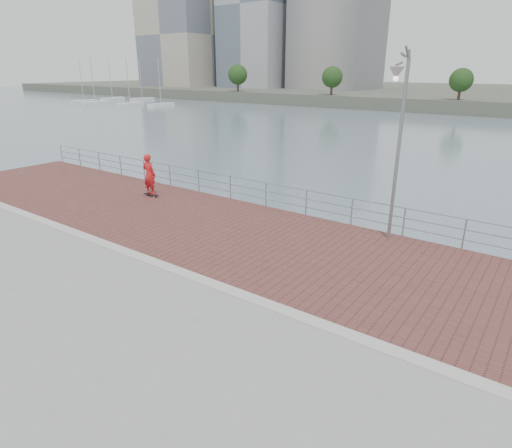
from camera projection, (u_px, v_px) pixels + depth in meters
The scene contains 10 objects.
water at pixel (217, 345), 12.93m from camera, with size 400.00×400.00×0.00m, color slate.
seawall at pixel (56, 423), 8.79m from camera, with size 40.00×24.00×2.00m, color gray.
brick_lane at pixel (283, 246), 14.97m from camera, with size 40.00×6.80×0.02m, color brown.
curb at pixel (215, 285), 12.23m from camera, with size 40.00×0.40×0.06m, color #B7B5AD.
guardrail at pixel (328, 204), 17.32m from camera, with size 39.06×0.06×1.13m.
street_lamp at pixel (398, 116), 13.80m from camera, with size 0.45×1.32×6.23m.
skateboard at pixel (151, 195), 20.74m from camera, with size 0.85×0.27×0.10m.
skateboarder at pixel (149, 175), 20.39m from camera, with size 0.72×0.47×1.97m, color red.
shoreline_trees at pixel (459, 79), 75.05m from camera, with size 109.56×4.63×6.18m.
marina at pixel (120, 101), 101.57m from camera, with size 26.46×20.45×9.82m.
Camera 1 is at (7.36, -8.11, 5.88)m, focal length 30.00 mm.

